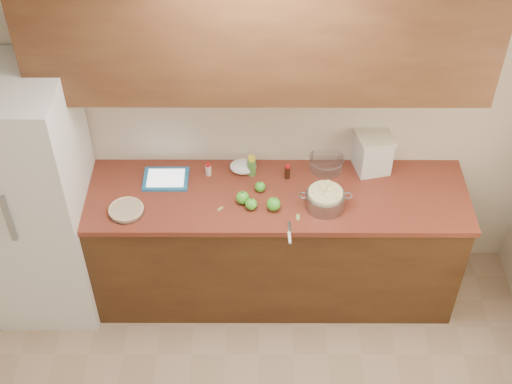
{
  "coord_description": "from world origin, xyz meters",
  "views": [
    {
      "loc": [
        -0.01,
        -1.78,
        4.01
      ],
      "look_at": [
        -0.02,
        1.43,
        0.98
      ],
      "focal_mm": 50.0,
      "sensor_mm": 36.0,
      "label": 1
    }
  ],
  "objects_px": {
    "flour_canister": "(373,152)",
    "colander": "(325,199)",
    "pie": "(126,210)",
    "tablet": "(166,179)"
  },
  "relations": [
    {
      "from": "pie",
      "to": "tablet",
      "type": "bearing_deg",
      "value": 53.69
    },
    {
      "from": "flour_canister",
      "to": "tablet",
      "type": "relative_size",
      "value": 0.94
    },
    {
      "from": "flour_canister",
      "to": "pie",
      "type": "bearing_deg",
      "value": -164.95
    },
    {
      "from": "pie",
      "to": "colander",
      "type": "bearing_deg",
      "value": 2.64
    },
    {
      "from": "colander",
      "to": "flour_canister",
      "type": "relative_size",
      "value": 1.21
    },
    {
      "from": "pie",
      "to": "flour_canister",
      "type": "relative_size",
      "value": 0.82
    },
    {
      "from": "pie",
      "to": "tablet",
      "type": "distance_m",
      "value": 0.36
    },
    {
      "from": "colander",
      "to": "tablet",
      "type": "relative_size",
      "value": 1.14
    },
    {
      "from": "flour_canister",
      "to": "colander",
      "type": "bearing_deg",
      "value": -132.19
    },
    {
      "from": "colander",
      "to": "pie",
      "type": "bearing_deg",
      "value": -177.36
    }
  ]
}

